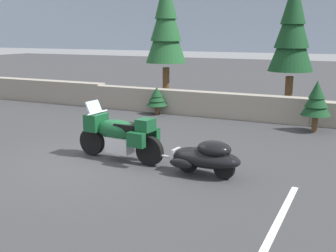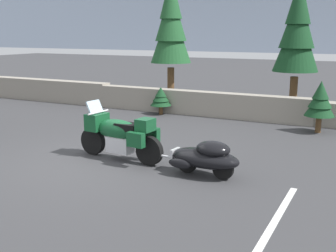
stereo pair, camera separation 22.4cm
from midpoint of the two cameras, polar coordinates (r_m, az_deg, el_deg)
name	(u,v)px [view 2 (the right image)]	position (r m, az deg, el deg)	size (l,w,h in m)	color
ground_plane	(93,161)	(9.86, -9.48, -4.72)	(80.00, 80.00, 0.00)	#38383A
stone_guard_wall	(187,102)	(15.34, 3.06, 3.25)	(24.00, 0.61, 0.93)	gray
touring_motorcycle	(119,134)	(9.75, -5.95, -1.03)	(2.31, 0.86, 1.33)	black
car_shaped_trailer	(205,157)	(8.67, 5.82, -4.18)	(2.22, 0.85, 0.76)	black
pine_tree_tall	(171,23)	(17.30, 0.77, 13.78)	(1.64, 1.64, 5.24)	brown
pine_tree_secondary	(297,29)	(15.42, 17.56, 12.46)	(1.56, 1.56, 4.84)	brown
pine_sapling_near	(161,97)	(15.20, -0.56, 3.91)	(0.77, 0.77, 0.99)	brown
pine_sapling_farther	(320,100)	(13.13, 20.41, 3.26)	(0.88, 0.88, 1.54)	brown
parking_stripe_marker	(272,226)	(6.81, 14.85, -13.01)	(0.12, 3.60, 0.01)	silver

